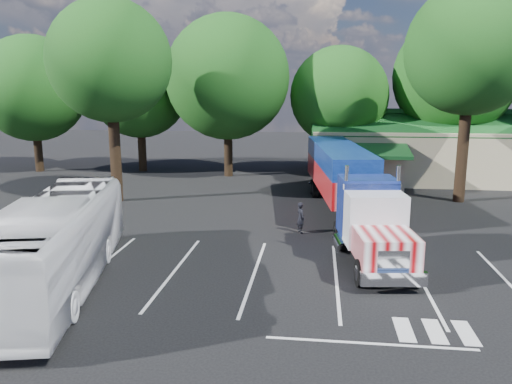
# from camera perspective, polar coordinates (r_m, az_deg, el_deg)

# --- Properties ---
(ground) EXTENTS (120.00, 120.00, 0.00)m
(ground) POSITION_cam_1_polar(r_m,az_deg,el_deg) (25.52, 1.49, -4.56)
(ground) COLOR black
(ground) RESTS_ON ground
(event_hall) EXTENTS (24.20, 14.12, 5.55)m
(event_hall) POSITION_cam_1_polar(r_m,az_deg,el_deg) (43.98, 22.10, 4.41)
(event_hall) COLOR tan
(event_hall) RESTS_ON ground
(tree_row_a) EXTENTS (9.00, 9.00, 11.68)m
(tree_row_a) POSITION_cam_1_polar(r_m,az_deg,el_deg) (47.60, -24.15, 10.73)
(tree_row_a) COLOR black
(tree_row_a) RESTS_ON ground
(tree_row_b) EXTENTS (8.40, 8.40, 11.35)m
(tree_row_b) POSITION_cam_1_polar(r_m,az_deg,el_deg) (44.90, -13.19, 11.39)
(tree_row_b) COLOR black
(tree_row_b) RESTS_ON ground
(tree_row_c) EXTENTS (10.00, 10.00, 13.05)m
(tree_row_c) POSITION_cam_1_polar(r_m,az_deg,el_deg) (41.26, -3.28, 12.93)
(tree_row_c) COLOR black
(tree_row_c) RESTS_ON ground
(tree_row_d) EXTENTS (8.00, 8.00, 10.60)m
(tree_row_d) POSITION_cam_1_polar(r_m,az_deg,el_deg) (41.92, 9.49, 10.78)
(tree_row_d) COLOR black
(tree_row_d) RESTS_ON ground
(tree_row_e) EXTENTS (9.60, 9.60, 12.90)m
(tree_row_e) POSITION_cam_1_polar(r_m,az_deg,el_deg) (43.71, 21.68, 12.14)
(tree_row_e) COLOR black
(tree_row_e) RESTS_ON ground
(tree_near_left) EXTENTS (7.60, 7.60, 12.65)m
(tree_near_left) POSITION_cam_1_polar(r_m,az_deg,el_deg) (33.04, -16.35, 14.14)
(tree_near_left) COLOR black
(tree_near_left) RESTS_ON ground
(tree_near_right) EXTENTS (8.00, 8.00, 13.50)m
(tree_near_right) POSITION_cam_1_polar(r_m,az_deg,el_deg) (34.21, 23.36, 14.67)
(tree_near_right) COLOR black
(tree_near_right) RESTS_ON ground
(semi_truck) EXTENTS (4.67, 19.39, 4.03)m
(semi_truck) POSITION_cam_1_polar(r_m,az_deg,el_deg) (27.83, 10.14, 1.45)
(semi_truck) COLOR black
(semi_truck) RESTS_ON ground
(woman) EXTENTS (0.61, 0.69, 1.58)m
(woman) POSITION_cam_1_polar(r_m,az_deg,el_deg) (25.21, 5.12, -2.95)
(woman) COLOR black
(woman) RESTS_ON ground
(bicycle) EXTENTS (0.83, 1.74, 0.88)m
(bicycle) POSITION_cam_1_polar(r_m,az_deg,el_deg) (26.39, 12.56, -3.31)
(bicycle) COLOR black
(bicycle) RESTS_ON ground
(tour_bus) EXTENTS (5.33, 12.21, 3.31)m
(tour_bus) POSITION_cam_1_polar(r_m,az_deg,el_deg) (19.66, -21.82, -5.38)
(tour_bus) COLOR silver
(tour_bus) RESTS_ON ground
(silver_sedan) EXTENTS (4.05, 2.33, 1.26)m
(silver_sedan) POSITION_cam_1_polar(r_m,az_deg,el_deg) (39.31, 14.90, 1.77)
(silver_sedan) COLOR #ADAFB5
(silver_sedan) RESTS_ON ground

